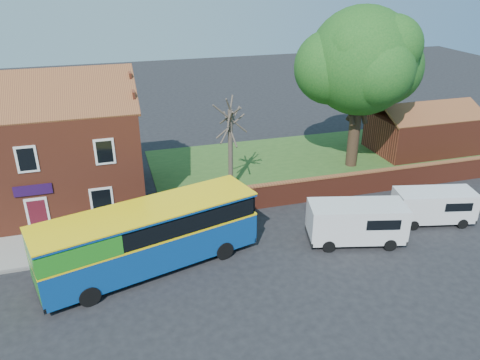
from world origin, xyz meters
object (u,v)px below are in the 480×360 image
object	(u,v)px
van_far	(434,205)
large_tree	(361,64)
bus	(143,237)
van_near	(357,221)

from	to	relation	value
van_far	large_tree	xyz separation A→B (m)	(-0.26, 9.41, 6.52)
bus	large_tree	world-z (taller)	large_tree
bus	van_far	distance (m)	16.92
bus	van_near	xyz separation A→B (m)	(11.41, -0.62, -0.61)
van_near	bus	bearing A→B (deg)	-169.11
large_tree	van_far	bearing A→B (deg)	-88.40
bus	van_far	size ratio (longest dim) A/B	2.32
large_tree	van_near	bearing A→B (deg)	-117.42
van_near	van_far	bearing A→B (deg)	21.05
van_far	large_tree	bearing A→B (deg)	104.23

